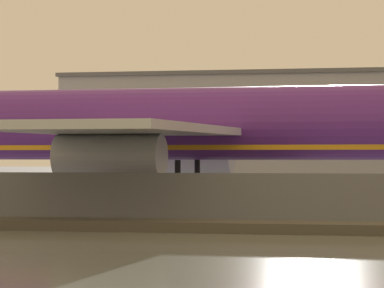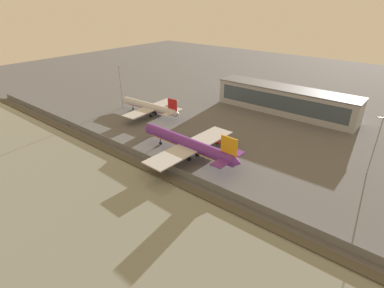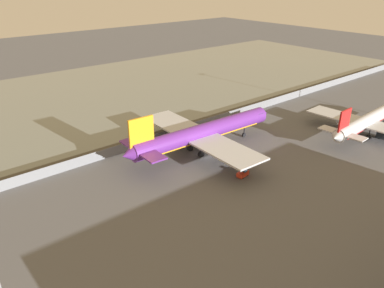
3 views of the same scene
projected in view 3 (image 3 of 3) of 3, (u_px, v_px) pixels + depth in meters
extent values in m
plane|color=#565659|center=(205.00, 156.00, 101.91)|extent=(500.00, 500.00, 0.00)
cube|color=gray|center=(89.00, 96.00, 151.61)|extent=(320.00, 98.00, 0.01)
cube|color=#474238|center=(162.00, 133.00, 116.16)|extent=(320.00, 3.00, 0.50)
cube|color=slate|center=(170.00, 134.00, 112.54)|extent=(280.00, 0.08, 2.75)
cylinder|color=slate|center=(344.00, 80.00, 169.39)|extent=(0.10, 0.10, 2.75)
cylinder|color=slate|center=(170.00, 134.00, 112.54)|extent=(0.10, 0.10, 2.75)
cylinder|color=#602889|center=(204.00, 132.00, 102.73)|extent=(44.90, 6.21, 4.66)
cone|color=#602889|center=(263.00, 114.00, 115.88)|extent=(3.18, 4.53, 4.43)
cone|color=#602889|center=(128.00, 155.00, 89.58)|extent=(3.17, 4.30, 4.19)
cube|color=#232D3D|center=(257.00, 114.00, 113.93)|extent=(2.70, 4.05, 1.40)
cube|color=orange|center=(204.00, 136.00, 103.26)|extent=(38.15, 5.04, 0.84)
cube|color=#B7BABF|center=(175.00, 124.00, 109.46)|extent=(10.59, 21.81, 0.47)
cube|color=#B7BABF|center=(225.00, 149.00, 94.00)|extent=(10.59, 21.81, 0.47)
cylinder|color=#B7BABF|center=(182.00, 130.00, 109.60)|extent=(6.35, 2.78, 2.56)
cylinder|color=#B7BABF|center=(224.00, 151.00, 96.61)|extent=(6.35, 2.78, 2.56)
cube|color=orange|center=(141.00, 133.00, 89.85)|extent=(6.73, 0.79, 7.92)
cube|color=#602889|center=(134.00, 144.00, 94.48)|extent=(4.75, 8.03, 0.37)
cube|color=#602889|center=(151.00, 155.00, 88.81)|extent=(4.75, 8.03, 0.37)
cylinder|color=black|center=(244.00, 131.00, 112.97)|extent=(0.33, 0.33, 2.73)
cylinder|color=black|center=(244.00, 135.00, 113.54)|extent=(1.32, 0.56, 1.30)
cylinder|color=black|center=(190.00, 144.00, 104.29)|extent=(0.37, 0.37, 2.73)
cylinder|color=black|center=(190.00, 148.00, 104.86)|extent=(1.54, 1.10, 1.50)
cylinder|color=black|center=(201.00, 150.00, 100.77)|extent=(0.37, 0.37, 2.73)
cylinder|color=black|center=(201.00, 154.00, 101.34)|extent=(1.54, 1.10, 1.50)
cylinder|color=silver|center=(368.00, 120.00, 113.69)|extent=(37.30, 5.65, 3.86)
cone|color=silver|center=(336.00, 137.00, 101.64)|extent=(2.68, 3.59, 3.48)
cube|color=#B21919|center=(368.00, 123.00, 114.13)|extent=(31.70, 4.61, 0.70)
cube|color=#B7BABF|center=(338.00, 115.00, 118.74)|extent=(9.02, 18.21, 0.39)
cylinder|color=#B7BABF|center=(343.00, 119.00, 118.98)|extent=(5.30, 2.37, 2.13)
cube|color=#B21919|center=(344.00, 121.00, 102.05)|extent=(5.59, 0.73, 6.57)
cube|color=silver|center=(331.00, 130.00, 105.74)|extent=(4.03, 6.71, 0.31)
cube|color=silver|center=(354.00, 137.00, 101.35)|extent=(4.03, 6.71, 0.31)
cylinder|color=black|center=(384.00, 119.00, 122.94)|extent=(0.27, 0.27, 2.26)
cylinder|color=black|center=(384.00, 122.00, 123.41)|extent=(1.10, 0.48, 1.08)
cylinder|color=black|center=(356.00, 130.00, 114.73)|extent=(0.31, 0.31, 2.26)
cylinder|color=black|center=(356.00, 133.00, 115.20)|extent=(1.28, 0.93, 1.24)
cylinder|color=black|center=(369.00, 133.00, 112.01)|extent=(0.31, 0.31, 2.26)
cylinder|color=black|center=(369.00, 137.00, 112.48)|extent=(1.28, 0.93, 1.24)
cube|color=red|center=(243.00, 174.00, 91.35)|extent=(3.39, 2.02, 1.11)
cube|color=#283847|center=(244.00, 170.00, 91.29)|extent=(1.28, 1.42, 0.50)
cylinder|color=black|center=(243.00, 173.00, 92.60)|extent=(0.72, 0.31, 0.70)
cylinder|color=black|center=(247.00, 175.00, 91.76)|extent=(0.72, 0.31, 0.70)
cylinder|color=black|center=(238.00, 176.00, 91.27)|extent=(0.72, 0.31, 0.70)
cylinder|color=black|center=(243.00, 178.00, 90.43)|extent=(0.72, 0.31, 0.70)
cube|color=#283847|center=(380.00, 133.00, 112.52)|extent=(2.23, 1.65, 0.83)
cylinder|color=black|center=(379.00, 138.00, 112.23)|extent=(0.44, 0.87, 0.84)
cylinder|color=black|center=(380.00, 136.00, 113.63)|extent=(0.44, 0.87, 0.84)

